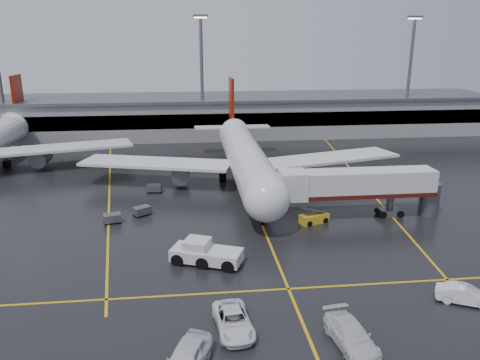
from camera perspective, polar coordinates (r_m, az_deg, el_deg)
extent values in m
plane|color=black|center=(62.12, 1.63, -2.94)|extent=(220.00, 220.00, 0.00)
cube|color=gold|center=(62.12, 1.63, -2.94)|extent=(0.25, 90.00, 0.02)
cube|color=gold|center=(42.38, 5.88, -12.94)|extent=(60.00, 0.25, 0.02)
cube|color=gold|center=(72.01, -15.49, -0.76)|extent=(9.99, 69.35, 0.02)
cube|color=gold|center=(75.76, 14.16, 0.20)|extent=(7.57, 69.64, 0.02)
cube|color=gray|center=(107.56, -1.94, 7.70)|extent=(120.00, 18.00, 8.00)
cube|color=black|center=(98.82, -1.54, 7.19)|extent=(120.00, 0.40, 3.00)
cube|color=#595B60|center=(106.97, -1.97, 9.97)|extent=(122.00, 19.00, 0.60)
cylinder|color=#595B60|center=(106.75, -27.00, 10.45)|extent=(0.70, 0.70, 25.00)
cylinder|color=#595B60|center=(100.30, -4.62, 11.89)|extent=(0.70, 0.70, 25.00)
cube|color=#595B60|center=(100.03, -4.80, 19.15)|extent=(3.00, 1.20, 0.50)
cube|color=#FFE5B2|center=(100.02, -4.80, 18.98)|extent=(2.60, 0.90, 0.20)
cylinder|color=#595B60|center=(111.28, 19.72, 11.46)|extent=(0.70, 0.70, 25.00)
cube|color=#595B60|center=(111.04, 20.40, 17.98)|extent=(3.00, 1.20, 0.50)
cube|color=#FFE5B2|center=(111.03, 20.38, 17.83)|extent=(2.60, 0.90, 0.20)
cylinder|color=silver|center=(68.49, 0.73, 2.61)|extent=(5.20, 36.00, 5.20)
sphere|color=silver|center=(51.41, 3.22, -2.27)|extent=(5.20, 5.20, 5.20)
cone|color=silver|center=(88.77, -0.96, 6.29)|extent=(4.94, 8.00, 4.94)
cube|color=#851000|center=(89.00, -1.04, 9.51)|extent=(0.50, 5.50, 8.50)
cube|color=silver|center=(88.73, -0.97, 6.42)|extent=(14.00, 3.00, 0.25)
cube|color=silver|center=(70.28, -10.07, 2.05)|extent=(22.80, 11.83, 0.40)
cube|color=silver|center=(73.29, 10.67, 2.62)|extent=(22.80, 11.83, 0.40)
cylinder|color=#595B60|center=(69.54, -7.18, 0.82)|extent=(2.60, 4.50, 2.60)
cylinder|color=#595B60|center=(71.77, 8.17, 1.29)|extent=(2.60, 4.50, 2.60)
cylinder|color=#595B60|center=(55.29, 2.65, -4.40)|extent=(0.56, 0.56, 2.00)
cylinder|color=#595B60|center=(71.90, -2.11, 0.65)|extent=(0.56, 0.56, 2.00)
cylinder|color=#595B60|center=(72.64, 2.93, 0.81)|extent=(0.56, 0.56, 2.00)
cylinder|color=black|center=(55.49, 2.64, -4.93)|extent=(0.40, 1.10, 1.10)
cylinder|color=black|center=(72.03, -2.11, 0.31)|extent=(1.00, 1.40, 1.40)
cylinder|color=black|center=(72.76, 2.92, 0.47)|extent=(1.00, 1.40, 1.40)
cone|color=silver|center=(105.72, -25.10, 6.41)|extent=(4.94, 8.00, 4.94)
cube|color=#851000|center=(106.02, -25.26, 9.11)|extent=(0.50, 5.50, 8.50)
cube|color=silver|center=(105.69, -25.11, 6.52)|extent=(14.00, 3.00, 0.25)
cube|color=silver|center=(84.38, -20.52, 3.69)|extent=(22.80, 11.83, 0.40)
cylinder|color=#595B60|center=(84.67, -22.88, 2.50)|extent=(2.60, 4.50, 2.60)
cylinder|color=#595B60|center=(88.72, -26.36, 2.01)|extent=(0.56, 0.56, 2.00)
cylinder|color=black|center=(88.82, -26.32, 1.73)|extent=(1.00, 1.40, 1.40)
cube|color=silver|center=(58.13, 14.30, -0.31)|extent=(18.00, 3.20, 3.00)
cube|color=#48100D|center=(58.51, 14.21, -1.52)|extent=(18.00, 3.30, 0.50)
cube|color=silver|center=(55.80, 6.39, -0.59)|extent=(3.00, 3.40, 3.30)
cylinder|color=#595B60|center=(60.51, 17.66, -2.80)|extent=(0.80, 0.80, 3.00)
cube|color=#595B60|center=(60.86, 17.57, -3.73)|extent=(2.60, 1.60, 0.90)
cylinder|color=#595B60|center=(62.53, 21.89, -2.12)|extent=(2.40, 2.40, 4.00)
cylinder|color=black|center=(60.43, 16.62, -3.80)|extent=(0.90, 1.80, 0.90)
cylinder|color=black|center=(61.31, 18.52, -3.67)|extent=(0.90, 1.80, 0.90)
cube|color=silver|center=(46.27, -4.05, -8.99)|extent=(7.32, 5.04, 1.16)
cube|color=silver|center=(46.17, -5.22, -7.75)|extent=(3.03, 3.03, 0.97)
cube|color=black|center=(46.17, -5.22, -7.75)|extent=(2.72, 2.72, 0.87)
cylinder|color=black|center=(47.25, -6.96, -8.97)|extent=(2.25, 3.17, 1.26)
cylinder|color=black|center=(46.42, -4.04, -9.37)|extent=(2.25, 3.17, 1.26)
cylinder|color=black|center=(45.72, -1.01, -9.76)|extent=(2.25, 3.17, 1.26)
cube|color=gold|center=(56.60, 8.94, -4.59)|extent=(3.75, 2.62, 1.06)
cube|color=#595B60|center=(56.24, 8.98, -3.63)|extent=(3.42, 2.04, 1.21)
cylinder|color=black|center=(56.04, 7.97, -5.04)|extent=(1.23, 1.77, 0.67)
cylinder|color=black|center=(57.35, 9.85, -4.61)|extent=(1.23, 1.77, 0.67)
imported|color=white|center=(36.64, -0.81, -16.66)|extent=(3.06, 5.74, 1.53)
imported|color=silver|center=(35.91, 13.28, -17.80)|extent=(3.08, 6.04, 1.68)
imported|color=white|center=(43.93, 25.60, -12.40)|extent=(4.84, 3.49, 1.52)
imported|color=silver|center=(33.02, -6.49, -20.66)|extent=(4.05, 5.95, 1.88)
cube|color=#595B60|center=(59.35, -11.78, -3.60)|extent=(2.38, 2.21, 0.90)
cylinder|color=black|center=(58.74, -12.18, -4.33)|extent=(0.40, 0.20, 0.40)
cylinder|color=black|center=(59.47, -10.84, -3.99)|extent=(0.40, 0.20, 0.40)
cylinder|color=black|center=(59.57, -12.66, -4.06)|extent=(0.40, 0.20, 0.40)
cylinder|color=black|center=(60.29, -11.33, -3.72)|extent=(0.40, 0.20, 0.40)
cube|color=#595B60|center=(57.77, -15.17, -4.42)|extent=(2.27, 1.78, 0.90)
cylinder|color=black|center=(57.41, -15.87, -5.11)|extent=(0.40, 0.20, 0.40)
cylinder|color=black|center=(57.55, -14.29, -4.93)|extent=(0.40, 0.20, 0.40)
cylinder|color=black|center=(58.34, -15.98, -4.77)|extent=(0.40, 0.20, 0.40)
cylinder|color=black|center=(58.48, -14.42, -4.59)|extent=(0.40, 0.20, 0.40)
cube|color=#595B60|center=(67.77, -10.31, -0.94)|extent=(2.08, 1.43, 0.90)
cylinder|color=black|center=(67.55, -11.01, -1.45)|extent=(0.40, 0.20, 0.40)
cylinder|color=black|center=(67.34, -9.66, -1.44)|extent=(0.40, 0.20, 0.40)
cylinder|color=black|center=(68.50, -10.90, -1.19)|extent=(0.40, 0.20, 0.40)
cylinder|color=black|center=(68.28, -9.57, -1.18)|extent=(0.40, 0.20, 0.40)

